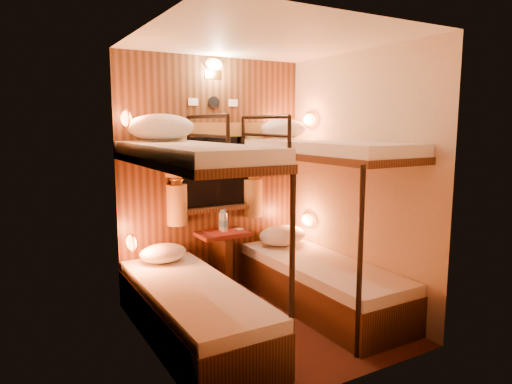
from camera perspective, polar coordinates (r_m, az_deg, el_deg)
floor at (r=4.15m, az=1.19°, el=-16.17°), size 2.10×2.10×0.00m
ceiling at (r=3.84m, az=1.30°, el=18.50°), size 2.10×2.10×0.00m
wall_back at (r=4.74m, az=-5.37°, el=1.97°), size 2.40×0.00×2.40m
wall_front at (r=2.98m, az=11.79°, el=-1.99°), size 2.40×0.00×2.40m
wall_left at (r=3.41m, az=-13.28°, el=-0.73°), size 0.00×2.40×2.40m
wall_right at (r=4.41m, az=12.41°, el=1.34°), size 0.00×2.40×2.40m
back_panel at (r=4.72m, az=-5.30°, el=1.96°), size 2.00×0.03×2.40m
bunk_left at (r=3.74m, az=-8.01°, el=-9.92°), size 0.72×1.90×1.82m
bunk_right at (r=4.36m, az=8.08°, el=-7.22°), size 0.72×1.90×1.82m
window at (r=4.70m, az=-5.14°, el=1.69°), size 1.00×0.12×0.79m
curtains at (r=4.66m, az=-4.98°, el=2.66°), size 1.10×0.22×1.00m
back_fixtures at (r=4.69m, az=-5.29°, el=14.72°), size 0.54×0.09×0.48m
reading_lamps at (r=4.42m, az=-3.48°, el=2.05°), size 2.00×0.20×1.25m
table at (r=4.71m, az=-4.21°, el=-7.79°), size 0.50×0.34×0.66m
bottle_left at (r=4.63m, az=-3.98°, el=-3.82°), size 0.07×0.07×0.23m
bottle_right at (r=4.69m, az=-4.30°, el=-3.72°), size 0.06×0.06×0.22m
sachet_a at (r=4.76m, az=-2.08°, el=-4.64°), size 0.09×0.08×0.01m
sachet_b at (r=4.77m, az=-2.40°, el=-4.63°), size 0.07×0.06×0.00m
pillow_lower_left at (r=4.37m, az=-11.53°, el=-7.49°), size 0.44×0.32×0.17m
pillow_lower_right at (r=4.88m, az=3.30°, el=-5.42°), size 0.53×0.38×0.21m
pillow_upper_left at (r=4.16m, az=-11.77°, el=7.94°), size 0.60×0.43×0.24m
pillow_upper_right at (r=4.74m, az=3.45°, el=7.87°), size 0.50×0.36×0.20m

